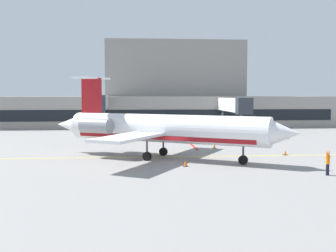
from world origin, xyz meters
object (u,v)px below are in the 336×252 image
at_px(regional_jet, 160,129).
at_px(pushback_tractor, 189,129).
at_px(fuel_tank, 215,124).
at_px(marshaller, 328,163).
at_px(baggage_tug, 202,135).

height_order(regional_jet, pushback_tractor, regional_jet).
distance_m(fuel_tank, marshaller, 41.40).
height_order(pushback_tractor, marshaller, marshaller).
bearing_deg(pushback_tractor, marshaller, -78.73).
relative_size(regional_jet, marshaller, 12.41).
bearing_deg(pushback_tractor, fuel_tank, 47.02).
distance_m(pushback_tractor, fuel_tank, 8.30).
bearing_deg(regional_jet, baggage_tug, 65.08).
distance_m(regional_jet, marshaller, 16.92).
bearing_deg(baggage_tug, pushback_tractor, 93.03).
xyz_separation_m(regional_jet, marshaller, (13.39, -10.13, -2.12)).
distance_m(regional_jet, fuel_tank, 33.53).
bearing_deg(regional_jet, pushback_tractor, 75.85).
bearing_deg(regional_jet, marshaller, -37.11).
bearing_deg(baggage_tug, regional_jet, -114.92).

